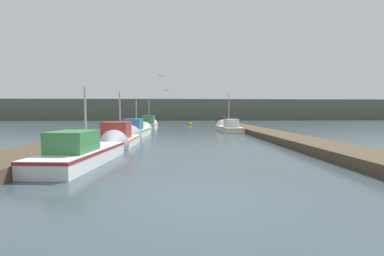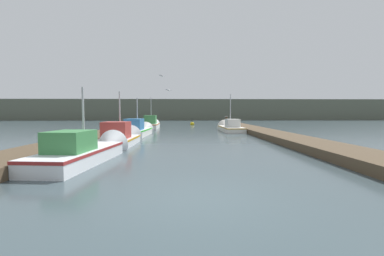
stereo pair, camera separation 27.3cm
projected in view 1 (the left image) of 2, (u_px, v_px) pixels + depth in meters
name	position (u px, v px, depth m)	size (l,w,h in m)	color
ground_plane	(206.00, 200.00, 5.63)	(200.00, 200.00, 0.00)	#38474C
dock_left	(110.00, 133.00, 21.29)	(2.32, 40.00, 0.41)	#4C3D2B
dock_right	(263.00, 132.00, 21.85)	(2.32, 40.00, 0.41)	#4C3D2B
distant_shore_ridge	(183.00, 110.00, 67.18)	(120.00, 16.00, 4.92)	#565B4C
fishing_boat_0	(90.00, 151.00, 10.17)	(2.12, 5.98, 3.38)	silver
fishing_boat_1	(121.00, 137.00, 15.36)	(1.84, 4.78, 3.73)	silver
fishing_boat_2	(137.00, 130.00, 20.93)	(1.88, 6.20, 3.53)	silver
fishing_boat_3	(228.00, 127.00, 26.03)	(1.91, 6.16, 4.30)	silver
fishing_boat_4	(150.00, 124.00, 30.66)	(1.77, 5.53, 4.19)	silver
mooring_piling_0	(145.00, 121.00, 34.28)	(0.28, 0.28, 1.44)	#473523
mooring_piling_1	(224.00, 121.00, 35.42)	(0.34, 0.34, 1.33)	#473523
channel_buoy	(190.00, 124.00, 37.77)	(0.59, 0.59, 1.09)	gold
seagull_lead	(161.00, 76.00, 20.59)	(0.45, 0.49, 0.12)	white
seagull_1	(168.00, 90.00, 20.41)	(0.53, 0.40, 0.12)	white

